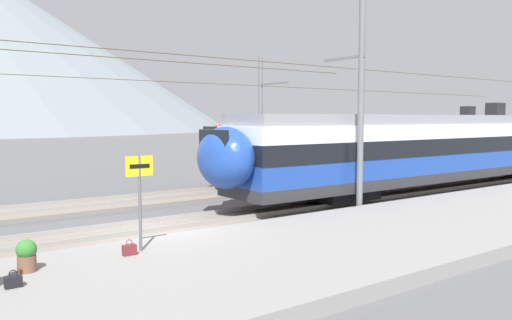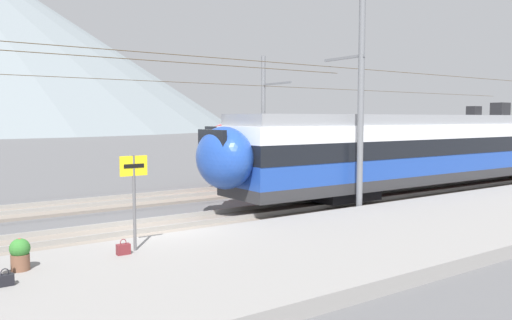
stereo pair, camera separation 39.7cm
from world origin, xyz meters
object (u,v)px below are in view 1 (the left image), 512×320
object	(u,v)px
potted_plant_platform_edge	(27,254)
catenary_mast_mid	(359,103)
handbag_near_sign	(129,250)
train_far_track	(422,140)
catenary_mast_far_side	(262,116)
train_near_platform	(446,147)
handbag_beside_passenger	(13,282)
platform_sign	(139,182)

from	to	relation	value
potted_plant_platform_edge	catenary_mast_mid	bearing A→B (deg)	8.64
handbag_near_sign	potted_plant_platform_edge	xyz separation A→B (m)	(-2.32, 0.03, 0.25)
train_far_track	catenary_mast_far_side	size ratio (longest dim) A/B	0.85
potted_plant_platform_edge	train_far_track	bearing A→B (deg)	19.32
train_far_track	potted_plant_platform_edge	world-z (taller)	train_far_track
train_far_track	potted_plant_platform_edge	xyz separation A→B (m)	(-26.52, -9.30, -1.48)
catenary_mast_mid	catenary_mast_far_side	distance (m)	9.92
potted_plant_platform_edge	catenary_mast_far_side	bearing A→B (deg)	37.66
train_near_platform	handbag_beside_passenger	world-z (taller)	train_near_platform
handbag_beside_passenger	catenary_mast_mid	bearing A→B (deg)	12.44
train_near_platform	handbag_near_sign	bearing A→B (deg)	-168.78
train_far_track	handbag_beside_passenger	size ratio (longest dim) A/B	92.70
catenary_mast_mid	handbag_near_sign	world-z (taller)	catenary_mast_mid
catenary_mast_far_side	platform_sign	bearing A→B (deg)	-137.13
catenary_mast_far_side	catenary_mast_mid	bearing A→B (deg)	-104.60
train_near_platform	train_far_track	xyz separation A→B (m)	(5.80, 5.68, 0.00)
catenary_mast_mid	potted_plant_platform_edge	distance (m)	12.99
catenary_mast_mid	catenary_mast_far_side	xyz separation A→B (m)	(2.50, 9.58, -0.50)
handbag_beside_passenger	catenary_mast_far_side	bearing A→B (deg)	39.05
train_near_platform	potted_plant_platform_edge	xyz separation A→B (m)	(-20.71, -3.62, -1.47)
platform_sign	handbag_beside_passenger	xyz separation A→B (m)	(-3.14, -1.13, -1.63)
platform_sign	train_near_platform	bearing A→B (deg)	10.81
catenary_mast_mid	potted_plant_platform_edge	xyz separation A→B (m)	(-12.35, -1.88, -3.54)
train_near_platform	train_far_track	bearing A→B (deg)	44.36
train_near_platform	catenary_mast_mid	xyz separation A→B (m)	(-8.36, -1.75, 2.07)
platform_sign	potted_plant_platform_edge	distance (m)	3.03
potted_plant_platform_edge	train_near_platform	bearing A→B (deg)	9.92
train_far_track	catenary_mast_far_side	bearing A→B (deg)	169.51
handbag_beside_passenger	potted_plant_platform_edge	size ratio (longest dim) A/B	0.50
train_near_platform	handbag_beside_passenger	xyz separation A→B (m)	(-21.16, -4.57, -1.74)
train_near_platform	platform_sign	distance (m)	18.34
handbag_near_sign	catenary_mast_mid	bearing A→B (deg)	10.74
catenary_mast_mid	handbag_near_sign	size ratio (longest dim) A/B	100.18
train_near_platform	handbag_beside_passenger	distance (m)	21.72
train_near_platform	catenary_mast_far_side	distance (m)	9.92
handbag_beside_passenger	potted_plant_platform_edge	bearing A→B (deg)	64.81
catenary_mast_far_side	potted_plant_platform_edge	size ratio (longest dim) A/B	54.79
train_near_platform	catenary_mast_far_side	world-z (taller)	catenary_mast_far_side
catenary_mast_far_side	handbag_beside_passenger	world-z (taller)	catenary_mast_far_side
handbag_beside_passenger	train_far_track	bearing A→B (deg)	20.81
platform_sign	catenary_mast_far_side	bearing A→B (deg)	42.87
train_far_track	potted_plant_platform_edge	size ratio (longest dim) A/B	46.47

